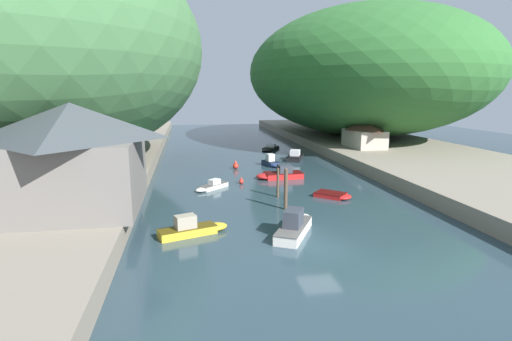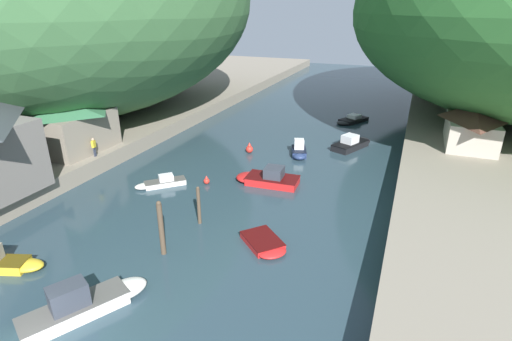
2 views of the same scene
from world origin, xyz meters
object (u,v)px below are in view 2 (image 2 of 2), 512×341
(boat_small_dinghy, at_px, (267,178))
(person_by_boathouse, at_px, (20,172))
(boat_moored_right, at_px, (299,151))
(boat_far_right_bank, at_px, (0,262))
(right_bank_cottage, at_px, (472,124))
(channel_buoy_far, at_px, (207,181))
(boat_red_skiff, at_px, (160,183))
(boat_mid_channel, at_px, (351,120))
(boat_yellow_tender, at_px, (265,244))
(boat_near_quay, at_px, (86,302))
(boat_navy_launch, at_px, (353,143))
(person_on_quay, at_px, (94,146))
(boathouse_shed, at_px, (69,125))
(channel_buoy_near, at_px, (249,149))

(boat_small_dinghy, height_order, person_by_boathouse, person_by_boathouse)
(boat_moored_right, bearing_deg, boat_far_right_bank, 46.94)
(right_bank_cottage, bearing_deg, person_by_boathouse, -144.73)
(boat_far_right_bank, xyz_separation_m, channel_buoy_far, (5.35, 14.69, -0.15))
(boat_red_skiff, xyz_separation_m, boat_mid_channel, (11.49, 25.53, -0.01))
(channel_buoy_far, bearing_deg, right_bank_cottage, 35.25)
(boat_yellow_tender, relative_size, person_by_boathouse, 2.22)
(right_bank_cottage, height_order, boat_small_dinghy, right_bank_cottage)
(boat_small_dinghy, bearing_deg, boat_near_quay, 167.44)
(boat_navy_launch, xyz_separation_m, person_on_quay, (-20.33, -15.20, 1.98))
(boat_small_dinghy, distance_m, boat_near_quay, 17.75)
(boat_small_dinghy, xyz_separation_m, boat_red_skiff, (-8.00, -3.79, -0.17))
(person_on_quay, bearing_deg, boat_navy_launch, -62.60)
(person_on_quay, bearing_deg, channel_buoy_far, -92.54)
(boathouse_shed, bearing_deg, boat_yellow_tender, -16.78)
(boat_yellow_tender, bearing_deg, boat_mid_channel, -137.95)
(boat_small_dinghy, bearing_deg, boat_red_skiff, 112.13)
(boat_red_skiff, bearing_deg, boathouse_shed, 39.45)
(person_on_quay, bearing_deg, boat_red_skiff, -103.91)
(boat_far_right_bank, xyz_separation_m, channel_buoy_near, (5.76, 23.07, -0.01))
(right_bank_cottage, bearing_deg, boat_mid_channel, 143.91)
(boat_far_right_bank, distance_m, channel_buoy_near, 23.78)
(boat_far_right_bank, bearing_deg, person_by_boathouse, -157.80)
(channel_buoy_far, bearing_deg, boat_mid_channel, 71.07)
(boat_small_dinghy, bearing_deg, person_by_boathouse, 118.81)
(boat_mid_channel, relative_size, person_by_boathouse, 3.05)
(boat_red_skiff, xyz_separation_m, person_by_boathouse, (-7.89, -6.15, 2.14))
(boat_far_right_bank, bearing_deg, boat_red_skiff, 152.15)
(boat_mid_channel, bearing_deg, boat_navy_launch, 128.94)
(boat_moored_right, height_order, channel_buoy_near, boat_moored_right)
(boat_yellow_tender, height_order, person_on_quay, person_on_quay)
(boat_navy_launch, xyz_separation_m, boat_mid_channel, (-1.77, 9.77, -0.18))
(boat_yellow_tender, bearing_deg, boat_moored_right, -128.63)
(boat_near_quay, xyz_separation_m, channel_buoy_near, (-1.35, 23.91, -0.13))
(boat_red_skiff, xyz_separation_m, person_on_quay, (-7.06, 0.56, 2.14))
(right_bank_cottage, relative_size, boat_moored_right, 2.29)
(boat_small_dinghy, height_order, boat_mid_channel, boat_small_dinghy)
(right_bank_cottage, relative_size, boat_near_quay, 1.30)
(boat_moored_right, distance_m, boat_mid_channel, 14.61)
(right_bank_cottage, height_order, boat_navy_launch, right_bank_cottage)
(boathouse_shed, xyz_separation_m, boat_far_right_bank, (8.30, -14.16, -3.39))
(channel_buoy_far, bearing_deg, boat_far_right_bank, -110.02)
(boat_far_right_bank, bearing_deg, boat_mid_channel, 141.61)
(boat_far_right_bank, distance_m, person_by_boathouse, 9.17)
(channel_buoy_far, bearing_deg, boat_yellow_tender, -41.71)
(boat_far_right_bank, relative_size, person_on_quay, 3.04)
(boat_red_skiff, bearing_deg, boat_near_quay, 156.99)
(boat_red_skiff, xyz_separation_m, boat_yellow_tender, (11.24, -5.22, -0.09))
(right_bank_cottage, relative_size, boat_navy_launch, 1.41)
(boat_near_quay, bearing_deg, boat_yellow_tender, 83.03)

